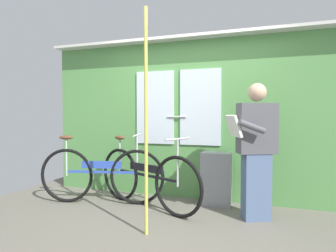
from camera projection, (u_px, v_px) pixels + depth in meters
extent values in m
cube|color=#666056|center=(161.00, 233.00, 3.02)|extent=(5.51, 4.22, 0.04)
cube|color=#56934C|center=(191.00, 120.00, 4.22)|extent=(4.51, 0.08, 2.32)
cube|color=silver|center=(155.00, 108.00, 4.34)|extent=(0.60, 0.02, 1.10)
cube|color=silver|center=(200.00, 107.00, 4.12)|extent=(0.60, 0.02, 1.10)
cylinder|color=#B2B2B7|center=(177.00, 117.00, 4.21)|extent=(0.28, 0.02, 0.02)
cube|color=silver|center=(189.00, 38.00, 4.08)|extent=(4.51, 0.28, 0.04)
torus|color=black|center=(137.00, 177.00, 3.92)|extent=(0.75, 0.21, 0.76)
torus|color=black|center=(67.00, 176.00, 4.02)|extent=(0.75, 0.21, 0.76)
cube|color=#2D4CB2|center=(101.00, 172.00, 3.97)|extent=(0.94, 0.25, 0.03)
cube|color=#2D4CB2|center=(101.00, 165.00, 3.96)|extent=(0.55, 0.15, 0.10)
cylinder|color=#B7B7BC|center=(66.00, 157.00, 4.01)|extent=(0.02, 0.02, 0.54)
ellipsoid|color=brown|center=(66.00, 137.00, 4.00)|extent=(0.22, 0.13, 0.06)
cylinder|color=#B7B7BC|center=(137.00, 156.00, 3.91)|extent=(0.02, 0.02, 0.58)
cylinder|color=#B7B7BC|center=(137.00, 135.00, 3.90)|extent=(0.12, 0.43, 0.02)
torus|color=black|center=(178.00, 187.00, 3.43)|extent=(0.71, 0.33, 0.75)
torus|color=black|center=(120.00, 174.00, 4.15)|extent=(0.71, 0.33, 0.75)
cube|color=black|center=(146.00, 175.00, 3.79)|extent=(0.97, 0.44, 0.03)
cube|color=black|center=(146.00, 168.00, 3.78)|extent=(0.56, 0.26, 0.10)
cylinder|color=#B7B7BC|center=(120.00, 156.00, 4.14)|extent=(0.02, 0.02, 0.53)
ellipsoid|color=brown|center=(120.00, 138.00, 4.13)|extent=(0.22, 0.16, 0.06)
cylinder|color=#B7B7BC|center=(178.00, 163.00, 3.41)|extent=(0.02, 0.02, 0.57)
cylinder|color=#B7B7BC|center=(178.00, 139.00, 3.40)|extent=(0.19, 0.41, 0.02)
cube|color=slate|center=(256.00, 186.00, 3.36)|extent=(0.36, 0.29, 0.78)
cube|color=#4C4C51|center=(257.00, 128.00, 3.33)|extent=(0.48, 0.36, 0.59)
sphere|color=tan|center=(257.00, 92.00, 3.32)|extent=(0.21, 0.21, 0.21)
cube|color=silver|center=(234.00, 126.00, 3.30)|extent=(0.24, 0.35, 0.26)
cylinder|color=#4C4C51|center=(252.00, 127.00, 3.12)|extent=(0.31, 0.19, 0.17)
cylinder|color=#4C4C51|center=(239.00, 125.00, 3.51)|extent=(0.31, 0.19, 0.17)
cube|color=gray|center=(216.00, 179.00, 3.91)|extent=(0.40, 0.28, 0.73)
cylinder|color=#C6C14C|center=(146.00, 122.00, 2.90)|extent=(0.04, 0.04, 2.32)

